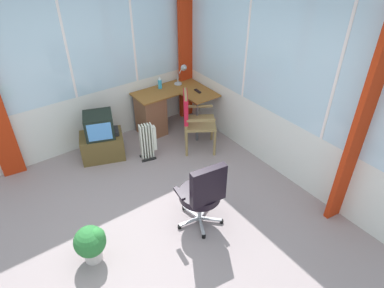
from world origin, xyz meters
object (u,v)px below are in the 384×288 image
(desk, at_px, (154,112))
(desk_lamp, at_px, (183,72))
(spray_bottle, at_px, (160,83))
(tv_on_stand, at_px, (102,139))
(potted_plant, at_px, (91,242))
(tv_remote, at_px, (198,91))
(office_chair, at_px, (203,192))
(space_heater, at_px, (148,141))
(wooden_armchair, at_px, (192,115))

(desk, relative_size, desk_lamp, 3.39)
(desk_lamp, relative_size, spray_bottle, 1.63)
(tv_on_stand, height_order, potted_plant, tv_on_stand)
(tv_remote, bearing_deg, spray_bottle, 136.73)
(office_chair, height_order, tv_on_stand, office_chair)
(spray_bottle, height_order, potted_plant, spray_bottle)
(desk, height_order, tv_remote, tv_remote)
(space_heater, bearing_deg, tv_on_stand, 141.27)
(wooden_armchair, distance_m, office_chair, 1.67)
(desk_lamp, distance_m, office_chair, 2.61)
(space_heater, relative_size, potted_plant, 1.33)
(tv_remote, distance_m, space_heater, 1.23)
(desk, relative_size, tv_on_stand, 1.57)
(tv_on_stand, relative_size, space_heater, 1.24)
(wooden_armchair, bearing_deg, tv_remote, 44.80)
(desk_lamp, relative_size, potted_plant, 0.76)
(spray_bottle, height_order, wooden_armchair, wooden_armchair)
(spray_bottle, xyz_separation_m, tv_on_stand, (-1.25, -0.28, -0.49))
(tv_on_stand, bearing_deg, spray_bottle, 12.81)
(desk, xyz_separation_m, office_chair, (-0.63, -2.20, 0.15))
(desk, xyz_separation_m, tv_remote, (0.66, -0.34, 0.34))
(desk_lamp, distance_m, space_heater, 1.43)
(space_heater, bearing_deg, desk, 52.29)
(tv_remote, distance_m, potted_plant, 3.04)
(spray_bottle, bearing_deg, desk_lamp, -12.00)
(wooden_armchair, bearing_deg, tv_on_stand, 153.91)
(potted_plant, bearing_deg, desk_lamp, 37.13)
(wooden_armchair, xyz_separation_m, potted_plant, (-2.15, -1.12, -0.35))
(desk_lamp, bearing_deg, tv_on_stand, -173.30)
(desk, height_order, wooden_armchair, wooden_armchair)
(spray_bottle, xyz_separation_m, office_chair, (-0.85, -2.33, -0.28))
(desk, xyz_separation_m, spray_bottle, (0.22, 0.13, 0.43))
(desk_lamp, height_order, tv_remote, desk_lamp)
(wooden_armchair, height_order, space_heater, wooden_armchair)
(wooden_armchair, height_order, tv_on_stand, wooden_armchair)
(spray_bottle, height_order, office_chair, office_chair)
(tv_on_stand, bearing_deg, wooden_armchair, -26.09)
(spray_bottle, xyz_separation_m, potted_plant, (-2.14, -2.02, -0.56))
(tv_remote, xyz_separation_m, space_heater, (-1.13, -0.26, -0.42))
(space_heater, height_order, potted_plant, space_heater)
(tv_remote, distance_m, office_chair, 2.27)
(wooden_armchair, bearing_deg, space_heater, 166.59)
(space_heater, distance_m, potted_plant, 1.94)
(desk_lamp, distance_m, tv_on_stand, 1.79)
(wooden_armchair, height_order, office_chair, wooden_armchair)
(desk, height_order, potted_plant, desk)
(office_chair, bearing_deg, tv_remote, 55.17)
(spray_bottle, bearing_deg, desk, -149.16)
(potted_plant, bearing_deg, wooden_armchair, 27.50)
(tv_remote, height_order, potted_plant, tv_remote)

